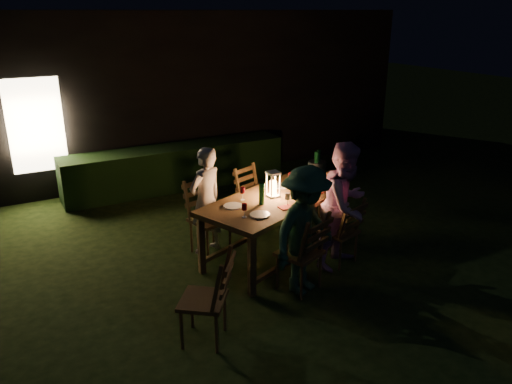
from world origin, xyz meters
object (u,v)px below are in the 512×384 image
chair_far_right (256,211)px  chair_near_left (300,266)px  chair_near_right (339,242)px  bottle_bucket_a (316,166)px  bottle_bucket_b (318,164)px  chair_spare (205,314)px  side_table (317,178)px  person_opp_right (345,205)px  lantern (273,186)px  bottle_table (262,194)px  person_opp_left (305,231)px  chair_end (323,210)px  dining_table (274,205)px  chair_far_left (209,230)px  person_house_side (206,201)px  ice_bucket (317,168)px

chair_far_right → chair_near_left: bearing=57.0°
chair_near_right → bottle_bucket_a: (0.76, 1.67, 0.50)m
bottle_bucket_b → chair_near_left: bearing=-129.2°
bottle_bucket_a → chair_near_left: bearing=-128.6°
chair_spare → chair_near_right: bearing=-34.9°
side_table → person_opp_right: bearing=-114.3°
person_opp_right → lantern: (-0.69, 0.66, 0.18)m
bottle_table → bottle_bucket_b: bottle_table is taller
lantern → bottle_table: 0.30m
chair_far_right → bottle_table: bearing=43.9°
chair_near_right → person_opp_left: person_opp_left is taller
person_opp_right → chair_far_right: bearing=86.4°
chair_near_left → side_table: (1.65, 2.04, 0.24)m
lantern → chair_near_left: bearing=-99.9°
person_opp_right → bottle_bucket_a: (0.74, 1.72, -0.05)m
chair_near_right → chair_end: size_ratio=0.92×
chair_spare → side_table: bearing=-14.1°
chair_spare → bottle_bucket_b: size_ratio=3.21×
bottle_bucket_b → chair_near_right: bearing=-116.2°
dining_table → person_opp_right: (0.72, -0.60, 0.06)m
side_table → chair_far_left: bearing=-164.7°
person_house_side → bottle_bucket_a: 2.24m
chair_end → ice_bucket: (0.37, 0.71, 0.42)m
bottle_bucket_b → bottle_bucket_a: bearing=-141.3°
chair_spare → person_opp_left: (1.41, 0.34, 0.47)m
person_opp_right → lantern: bearing=114.7°
person_house_side → bottle_bucket_b: size_ratio=4.71×
chair_end → person_house_side: 1.92m
dining_table → bottle_table: bottle_table is taller
dining_table → side_table: dining_table is taller
chair_near_right → chair_spare: (-2.23, -0.71, 0.02)m
chair_near_right → chair_far_right: size_ratio=0.94×
chair_near_right → chair_far_left: chair_far_left is taller
bottle_table → ice_bucket: 2.16m
person_opp_right → bottle_table: person_opp_right is taller
chair_end → bottle_bucket_b: 0.98m
chair_far_right → side_table: (1.28, 0.24, 0.25)m
chair_far_left → ice_bucket: (2.21, 0.61, 0.41)m
chair_far_left → bottle_table: size_ratio=3.83×
chair_near_right → person_opp_left: size_ratio=0.61×
person_opp_right → bottle_table: (-0.95, 0.51, 0.16)m
lantern → person_house_side: bearing=144.5°
dining_table → chair_near_left: bearing=-120.3°
chair_near_right → side_table: 1.91m
person_opp_left → ice_bucket: size_ratio=5.23×
side_table → bottle_table: bearing=-144.3°
chair_end → dining_table: bearing=-89.3°
person_opp_left → side_table: 2.66m
bottle_table → bottle_bucket_a: bearing=35.6°
bottle_table → person_house_side: bearing=125.2°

